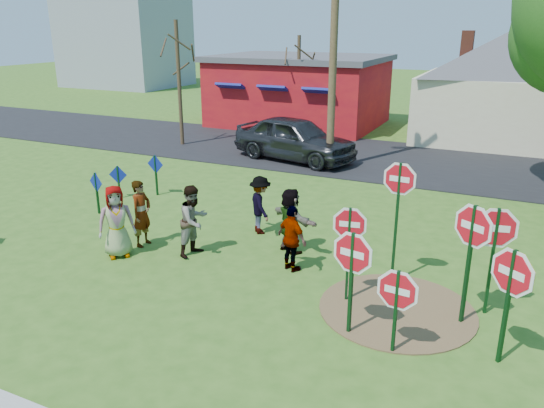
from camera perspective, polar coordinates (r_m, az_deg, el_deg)
The scene contains 26 objects.
ground at distance 13.71m, azimuth -4.49°, elevation -5.36°, with size 120.00×120.00×0.00m, color #345F1B.
road at distance 23.86m, azimuth 9.24°, elevation 5.06°, with size 120.00×7.50×0.04m, color black.
dirt_patch at distance 11.45m, azimuth 13.27°, elevation -10.96°, with size 3.20×3.20×0.03m, color brown.
red_building at distance 31.35m, azimuth 2.99°, elevation 12.15°, with size 9.40×7.69×3.90m.
cream_house at distance 28.97m, azimuth 24.07°, elevation 11.95°, with size 9.40×9.40×6.50m.
distant_building at distance 53.33m, azimuth -15.50°, elevation 16.48°, with size 10.00×8.00×8.00m, color #8C939E.
stop_sign_a at distance 9.84m, azimuth 8.62°, elevation -6.13°, with size 1.07×0.24×2.20m.
stop_sign_b at distance 11.77m, azimuth 13.47°, elevation 1.25°, with size 0.98×0.08×2.94m.
stop_sign_c at distance 10.61m, azimuth 20.69°, elevation -3.46°, with size 0.96×0.62×2.61m.
stop_sign_d at distance 11.20m, azimuth 22.89°, elevation -3.16°, with size 1.09×0.24×2.41m.
stop_sign_e at distance 9.58m, azimuth 13.30°, elevation -9.55°, with size 1.01×0.13×1.74m.
stop_sign_f at distance 9.70m, azimuth 24.32°, elevation -7.48°, with size 0.91×0.67×2.28m.
stop_sign_g at distance 10.97m, azimuth 8.31°, elevation -3.13°, with size 0.94×0.18×2.22m.
blue_diamond_b at distance 17.11m, azimuth -18.35°, elevation 1.63°, with size 0.62×0.17×1.33m.
blue_diamond_c at distance 18.49m, azimuth -16.20°, elevation 2.67°, with size 0.62×0.18×1.13m.
blue_diamond_d at distance 18.46m, azimuth -12.40°, elevation 3.58°, with size 0.65×0.06×1.42m.
person_a at distance 13.77m, azimuth -16.40°, elevation -1.83°, with size 0.91×0.59×1.86m, color #414698.
person_b at distance 14.30m, azimuth -13.86°, elevation -0.98°, with size 0.65×0.43×1.78m, color #236D5D.
person_c at distance 13.46m, azimuth -8.40°, elevation -1.76°, with size 0.89×0.69×1.83m, color brown.
person_d at distance 14.74m, azimuth -1.27°, elevation -0.11°, with size 1.06×0.61×1.64m, color #333439.
person_e at distance 12.49m, azimuth 2.17°, elevation -3.76°, with size 0.95×0.40×1.62m, color #522F5A.
person_f at distance 13.51m, azimuth 2.01°, elevation -1.78°, with size 1.58×0.50×1.71m, color #225031.
suv at distance 22.77m, azimuth 2.46°, elevation 7.07°, with size 2.19×5.43×1.85m, color #29292E.
utility_pole at distance 20.98m, azimuth 6.67°, elevation 17.11°, with size 2.18×1.07×9.53m.
bare_tree_west at distance 25.79m, azimuth -10.05°, elevation 14.42°, with size 1.80×1.80×5.78m.
bare_tree_east at distance 27.61m, azimuth 2.89°, elevation 13.99°, with size 1.80×1.80×5.06m.
Camera 1 is at (6.26, -10.83, 5.61)m, focal length 35.00 mm.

